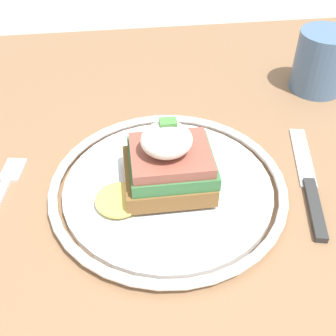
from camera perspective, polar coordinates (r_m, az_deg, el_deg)
dining_table at (r=0.53m, az=1.76°, el=-12.73°), size 0.95×0.86×0.72m
plate at (r=0.44m, az=0.00°, el=-2.60°), size 0.25×0.25×0.02m
sandwich at (r=0.42m, az=0.01°, el=0.66°), size 0.12×0.08×0.08m
knife at (r=0.48m, az=18.62°, el=-2.38°), size 0.05×0.18×0.01m
cup at (r=0.63m, az=20.08°, el=13.50°), size 0.07×0.07×0.08m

